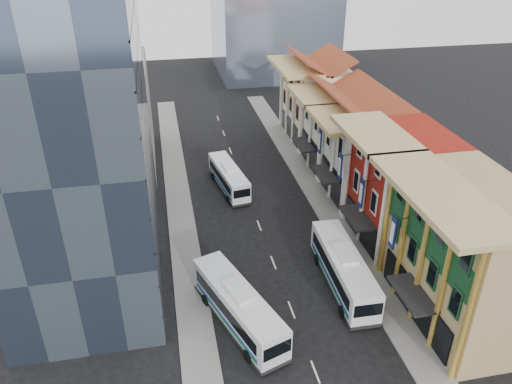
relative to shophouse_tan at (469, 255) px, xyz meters
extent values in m
plane|color=black|center=(-14.00, -5.00, -6.00)|extent=(200.00, 200.00, 0.00)
cube|color=slate|center=(-5.50, 17.00, -5.92)|extent=(3.00, 90.00, 0.15)
cube|color=slate|center=(-22.50, 17.00, -5.92)|extent=(3.00, 90.00, 0.15)
cube|color=tan|center=(0.00, 0.00, 0.00)|extent=(8.00, 14.00, 12.00)
cube|color=maroon|center=(0.00, 12.00, 0.00)|extent=(8.00, 10.00, 12.00)
cube|color=white|center=(0.00, 21.50, -1.00)|extent=(8.00, 9.00, 10.00)
cube|color=white|center=(0.00, 30.50, -1.00)|extent=(8.00, 9.00, 10.00)
cube|color=white|center=(0.00, 41.00, -0.50)|extent=(8.00, 12.00, 11.00)
cube|color=#3E4A62|center=(-31.00, 14.00, 9.00)|extent=(12.00, 26.00, 30.00)
cube|color=gray|center=(-30.00, 37.00, 1.00)|extent=(10.00, 18.00, 14.00)
camera|label=1|loc=(-23.70, -29.19, 24.26)|focal=35.00mm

